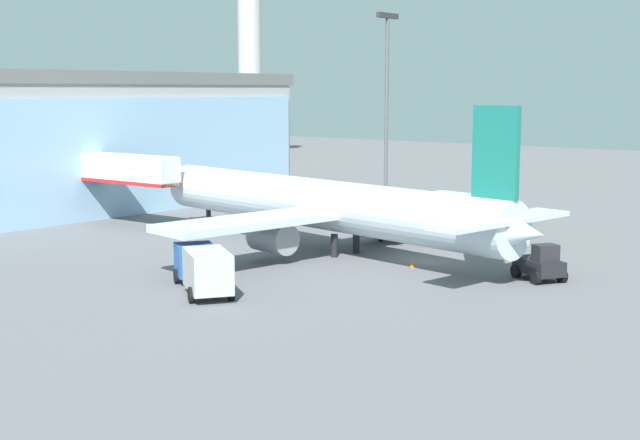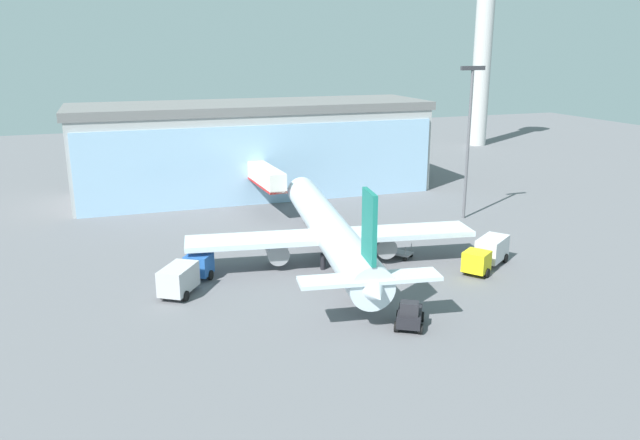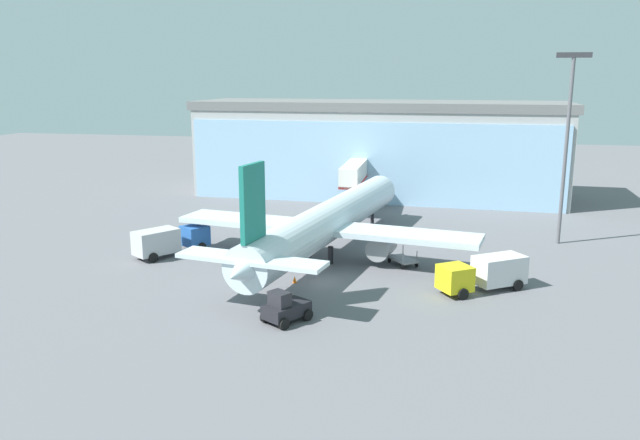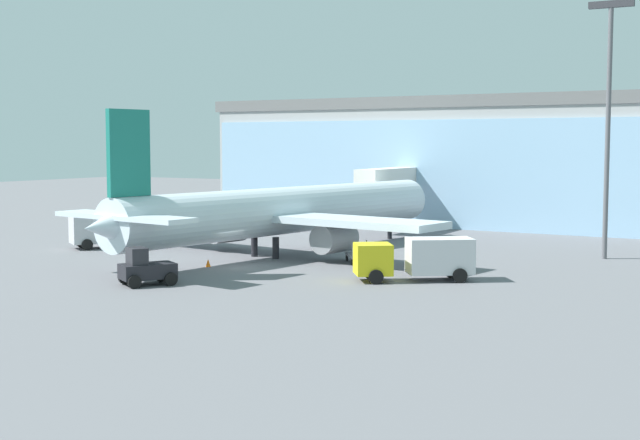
% 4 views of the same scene
% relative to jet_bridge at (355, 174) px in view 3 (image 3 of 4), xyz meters
% --- Properties ---
extents(ground, '(240.00, 240.00, 0.00)m').
position_rel_jet_bridge_xyz_m(ground, '(1.49, -28.78, -4.68)').
color(ground, slate).
extents(terminal_building, '(51.64, 16.41, 13.22)m').
position_rel_jet_bridge_xyz_m(terminal_building, '(1.48, 11.50, 1.93)').
color(terminal_building, '#A3A3A3').
rests_on(terminal_building, ground).
extents(jet_bridge, '(2.56, 12.01, 6.07)m').
position_rel_jet_bridge_xyz_m(jet_bridge, '(0.00, 0.00, 0.00)').
color(jet_bridge, silver).
rests_on(jet_bridge, ground).
extents(apron_light_mast, '(3.20, 0.40, 18.75)m').
position_rel_jet_bridge_xyz_m(apron_light_mast, '(22.81, -11.74, 6.44)').
color(apron_light_mast, '#59595E').
rests_on(apron_light_mast, ground).
extents(airplane, '(28.63, 37.31, 10.64)m').
position_rel_jet_bridge_xyz_m(airplane, '(0.93, -21.50, -1.36)').
color(airplane, silver).
rests_on(airplane, ground).
extents(catering_truck, '(5.88, 7.29, 2.65)m').
position_rel_jet_bridge_xyz_m(catering_truck, '(-13.79, -24.11, -3.22)').
color(catering_truck, '#2659A5').
rests_on(catering_truck, ground).
extents(fuel_truck, '(7.22, 6.02, 2.65)m').
position_rel_jet_bridge_xyz_m(fuel_truck, '(14.95, -28.19, -3.22)').
color(fuel_truck, yellow).
rests_on(fuel_truck, ground).
extents(baggage_cart, '(2.98, 3.19, 1.50)m').
position_rel_jet_bridge_xyz_m(baggage_cart, '(8.07, -22.63, -4.18)').
color(baggage_cart, gray).
rests_on(baggage_cart, ground).
extents(pushback_tug, '(3.42, 3.72, 2.30)m').
position_rel_jet_bridge_xyz_m(pushback_tug, '(1.34, -37.82, -3.71)').
color(pushback_tug, black).
rests_on(pushback_tug, ground).
extents(safety_cone_nose, '(0.36, 0.36, 0.55)m').
position_rel_jet_bridge_xyz_m(safety_cone_nose, '(-0.15, -29.56, -4.41)').
color(safety_cone_nose, orange).
rests_on(safety_cone_nose, ground).
extents(safety_cone_wingtip, '(0.36, 0.36, 0.55)m').
position_rel_jet_bridge_xyz_m(safety_cone_wingtip, '(16.92, -23.63, -4.41)').
color(safety_cone_wingtip, orange).
rests_on(safety_cone_wingtip, ground).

